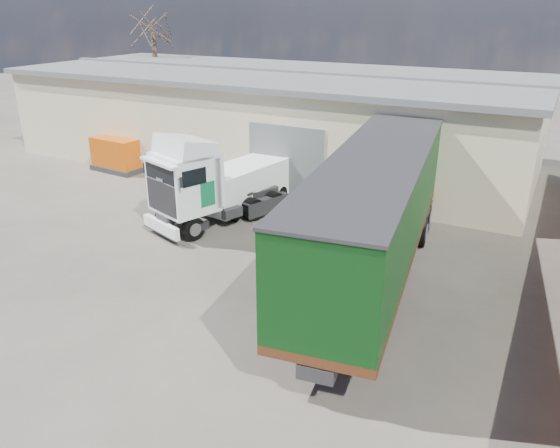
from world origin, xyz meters
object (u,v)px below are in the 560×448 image
at_px(box_trailer, 376,207).
at_px(orange_skip, 119,156).
at_px(tractor_unit, 200,188).
at_px(bare_tree, 152,19).
at_px(panel_van, 241,186).

distance_m(box_trailer, orange_skip, 18.62).
xyz_separation_m(tractor_unit, box_trailer, (8.18, -1.50, 1.03)).
bearing_deg(orange_skip, box_trailer, -15.18).
height_order(bare_tree, tractor_unit, bare_tree).
relative_size(box_trailer, orange_skip, 4.33).
bearing_deg(box_trailer, bare_tree, 136.21).
xyz_separation_m(bare_tree, box_trailer, (22.69, -16.63, -5.15)).
bearing_deg(tractor_unit, orange_skip, 171.27).
height_order(bare_tree, orange_skip, bare_tree).
bearing_deg(panel_van, tractor_unit, -87.29).
xyz_separation_m(box_trailer, orange_skip, (-17.37, 6.43, -1.94)).
relative_size(bare_tree, panel_van, 1.83).
height_order(tractor_unit, panel_van, tractor_unit).
bearing_deg(orange_skip, bare_tree, 122.65).
distance_m(tractor_unit, orange_skip, 10.46).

